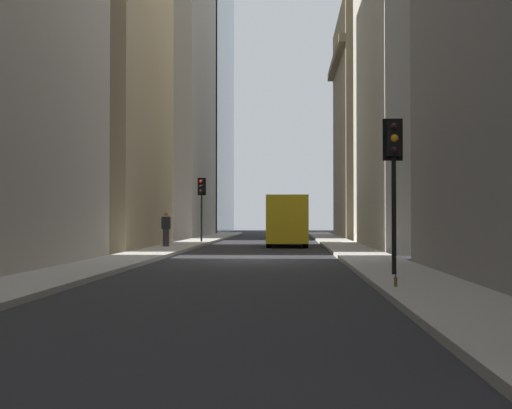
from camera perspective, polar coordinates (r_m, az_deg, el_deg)
The scene contains 12 objects.
ground_plane at distance 26.21m, azimuth -0.49°, elevation -4.63°, with size 135.00×135.00×0.00m, color #262628.
sidewalk_right at distance 26.84m, azimuth -10.16°, elevation -4.38°, with size 90.00×2.20×0.14m, color #A8A399.
sidewalk_left at distance 26.33m, azimuth 9.36°, elevation -4.45°, with size 90.00×2.20×0.14m, color #A8A399.
building_left_far at distance 57.37m, azimuth 11.96°, elevation 6.48°, with size 14.36×10.50×18.39m.
building_right_far at distance 60.93m, azimuth -8.96°, elevation 12.61°, with size 17.37×10.50×32.16m.
building_right_midfar at distance 38.66m, azimuth -16.07°, elevation 14.46°, with size 12.08×10.50×23.93m.
delivery_truck at distance 38.89m, azimuth 2.65°, elevation -1.35°, with size 6.46×2.25×2.84m.
hatchback_grey at distance 51.00m, azimuth 2.68°, elevation -2.21°, with size 4.30×1.78×1.42m.
traffic_light_foreground at distance 17.93m, azimuth 11.47°, elevation 3.75°, with size 0.43×0.52×4.04m.
traffic_light_midblock at distance 42.77m, azimuth -4.60°, elevation 0.84°, with size 0.43×0.52×4.01m.
pedestrian at distance 35.33m, azimuth -7.55°, elevation -1.92°, with size 0.26×0.44×1.79m.
discarded_bottle at distance 14.68m, azimuth 11.63°, elevation -6.34°, with size 0.07×0.07×0.27m.
Camera 1 is at (-26.12, -1.50, 1.57)m, focal length 47.71 mm.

